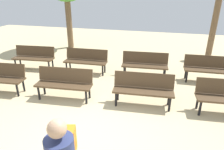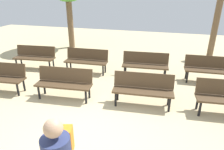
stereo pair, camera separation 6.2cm
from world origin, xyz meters
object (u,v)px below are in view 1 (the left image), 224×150
at_px(bench_r1_c0, 34,56).
at_px(bench_r1_c2, 145,63).
at_px(tree_1, 213,29).
at_px(bench_r0_c2, 143,88).
at_px(bench_r1_c1, 86,59).
at_px(bench_r1_c3, 209,67).
at_px(bench_r0_c1, 64,82).

height_order(bench_r1_c0, bench_r1_c2, same).
bearing_deg(tree_1, bench_r0_c2, -116.11).
xyz_separation_m(bench_r0_c2, bench_r1_c1, (-2.35, 1.80, 0.00)).
bearing_deg(tree_1, bench_r1_c1, -145.99).
bearing_deg(bench_r0_c2, bench_r1_c0, 155.39).
relative_size(bench_r0_c2, bench_r1_c3, 1.01).
distance_m(bench_r1_c0, bench_r1_c2, 4.31).
relative_size(bench_r1_c0, bench_r1_c1, 1.01).
relative_size(bench_r0_c1, bench_r1_c2, 1.00).
bearing_deg(bench_r1_c1, bench_r0_c2, -40.16).
distance_m(bench_r1_c1, bench_r1_c3, 4.31).
height_order(bench_r0_c2, bench_r1_c2, same).
xyz_separation_m(bench_r1_c0, bench_r1_c1, (2.12, 0.14, 0.00)).
distance_m(bench_r1_c2, bench_r1_c3, 2.13).
bearing_deg(bench_r0_c1, bench_r0_c2, 0.43).
distance_m(bench_r1_c0, bench_r1_c3, 6.44).
xyz_separation_m(bench_r1_c1, bench_r1_c2, (2.18, 0.13, 0.00)).
xyz_separation_m(bench_r1_c1, tree_1, (4.83, 3.26, 0.79)).
distance_m(bench_r0_c2, bench_r1_c3, 2.84).
height_order(bench_r1_c2, tree_1, tree_1).
height_order(bench_r1_c1, tree_1, tree_1).
height_order(bench_r0_c1, tree_1, tree_1).
bearing_deg(bench_r0_c1, bench_r1_c0, 135.61).
xyz_separation_m(bench_r0_c2, bench_r1_c3, (1.96, 2.06, 0.00)).
xyz_separation_m(bench_r1_c3, tree_1, (0.52, 3.00, 0.79)).
relative_size(bench_r1_c0, bench_r1_c2, 1.00).
height_order(bench_r0_c1, bench_r1_c1, same).
distance_m(bench_r0_c1, bench_r1_c1, 2.01).
xyz_separation_m(bench_r0_c2, tree_1, (2.48, 5.06, 0.79)).
relative_size(bench_r0_c2, bench_r1_c1, 1.01).
xyz_separation_m(bench_r1_c0, bench_r1_c2, (4.30, 0.27, 0.00)).
relative_size(bench_r1_c1, bench_r1_c2, 0.99).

